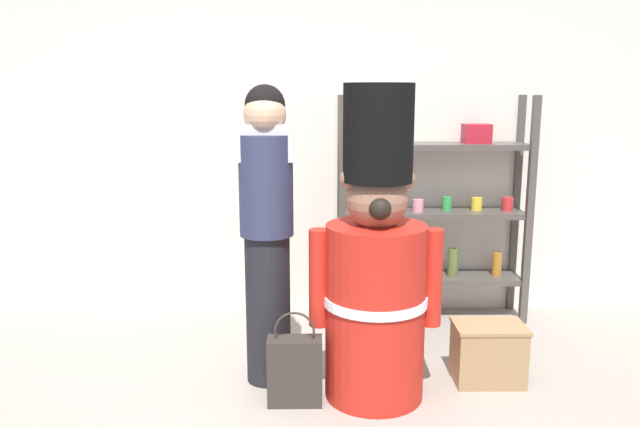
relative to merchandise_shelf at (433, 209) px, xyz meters
name	(u,v)px	position (x,y,z in m)	size (l,w,h in m)	color
back_wall	(318,139)	(-0.83, 0.22, 0.49)	(6.40, 0.12, 2.60)	silver
merchandise_shelf	(433,209)	(0.00, 0.00, 0.00)	(1.36, 0.35, 1.62)	#4C4742
teddy_bear_guard	(376,272)	(-0.54, -1.21, -0.11)	(0.71, 0.56, 1.68)	red
person_shopper	(267,226)	(-1.12, -1.01, 0.11)	(0.31, 0.30, 1.68)	black
shopping_bag	(295,370)	(-0.97, -1.30, -0.61)	(0.29, 0.13, 0.52)	#332D28
display_crate	(488,353)	(0.13, -1.06, -0.63)	(0.40, 0.27, 0.34)	#9E7A51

